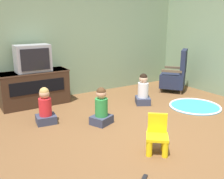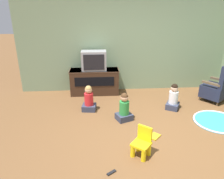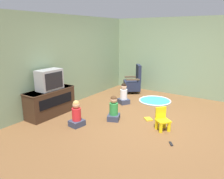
{
  "view_description": "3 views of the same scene",
  "coord_description": "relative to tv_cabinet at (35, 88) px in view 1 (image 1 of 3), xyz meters",
  "views": [
    {
      "loc": [
        -2.31,
        -2.72,
        1.66
      ],
      "look_at": [
        -0.35,
        0.41,
        0.64
      ],
      "focal_mm": 42.0,
      "sensor_mm": 36.0,
      "label": 1
    },
    {
      "loc": [
        -0.91,
        -3.35,
        2.3
      ],
      "look_at": [
        -0.63,
        0.66,
        0.71
      ],
      "focal_mm": 35.0,
      "sensor_mm": 36.0,
      "label": 2
    },
    {
      "loc": [
        -4.44,
        -2.01,
        2.07
      ],
      "look_at": [
        -0.61,
        0.58,
        0.83
      ],
      "focal_mm": 35.0,
      "sensor_mm": 36.0,
      "label": 3
    }
  ],
  "objects": [
    {
      "name": "tv_cabinet",
      "position": [
        0.0,
        0.0,
        0.0
      ],
      "size": [
        1.29,
        0.47,
        0.67
      ],
      "color": "#382316",
      "rests_on": "ground_plane"
    },
    {
      "name": "television",
      "position": [
        0.0,
        -0.03,
        0.57
      ],
      "size": [
        0.63,
        0.35,
        0.5
      ],
      "color": "#939399",
      "rests_on": "tv_cabinet"
    },
    {
      "name": "black_armchair",
      "position": [
        3.0,
        -0.73,
        0.02
      ],
      "size": [
        0.73,
        0.73,
        0.97
      ],
      "rotation": [
        0.0,
        0.0,
        3.8
      ],
      "color": "brown",
      "rests_on": "ground_plane"
    },
    {
      "name": "ground_plane",
      "position": [
        0.99,
        -2.2,
        -0.35
      ],
      "size": [
        30.0,
        30.0,
        0.0
      ],
      "primitive_type": "plane",
      "color": "brown"
    },
    {
      "name": "play_mat",
      "position": [
        2.55,
        -1.73,
        -0.34
      ],
      "size": [
        0.97,
        0.97,
        0.04
      ],
      "color": "teal",
      "rests_on": "ground_plane"
    },
    {
      "name": "child_watching_left",
      "position": [
        -0.13,
        -1.01,
        -0.09
      ],
      "size": [
        0.34,
        0.3,
        0.6
      ],
      "rotation": [
        0.0,
        0.0,
        -0.13
      ],
      "color": "#33384C",
      "rests_on": "ground_plane"
    },
    {
      "name": "yellow_kid_chair",
      "position": [
        0.76,
        -2.67,
        -0.15
      ],
      "size": [
        0.37,
        0.37,
        0.49
      ],
      "rotation": [
        0.0,
        0.0,
        -0.68
      ],
      "color": "yellow",
      "rests_on": "ground_plane"
    },
    {
      "name": "wall_back",
      "position": [
        0.86,
        0.31,
        0.91
      ],
      "size": [
        5.74,
        0.12,
        2.5
      ],
      "color": "gray",
      "rests_on": "ground_plane"
    },
    {
      "name": "book",
      "position": [
        1.11,
        -2.18,
        -0.33
      ],
      "size": [
        0.27,
        0.27,
        0.02
      ],
      "rotation": [
        0.0,
        0.0,
        0.81
      ],
      "color": "gold",
      "rests_on": "ground_plane"
    },
    {
      "name": "remote_control",
      "position": [
        0.25,
        -3.05,
        -0.34
      ],
      "size": [
        0.15,
        0.12,
        0.02
      ],
      "rotation": [
        0.0,
        0.0,
        0.6
      ],
      "color": "black",
      "rests_on": "ground_plane"
    },
    {
      "name": "child_watching_center",
      "position": [
        0.62,
        -1.5,
        -0.08
      ],
      "size": [
        0.39,
        0.37,
        0.61
      ],
      "rotation": [
        0.0,
        0.0,
        0.4
      ],
      "color": "#33384C",
      "rests_on": "ground_plane"
    },
    {
      "name": "child_watching_right",
      "position": [
        1.81,
        -1.06,
        -0.08
      ],
      "size": [
        0.39,
        0.41,
        0.61
      ],
      "rotation": [
        0.0,
        0.0,
        1.05
      ],
      "color": "#33384C",
      "rests_on": "ground_plane"
    }
  ]
}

